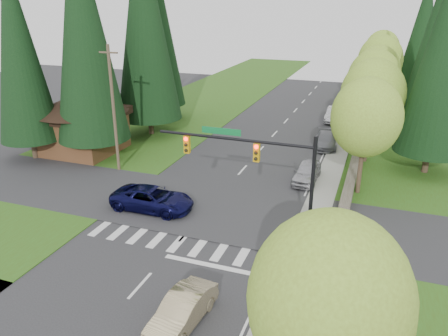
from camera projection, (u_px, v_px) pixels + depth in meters
The scene contains 33 objects.
ground at pixel (150, 274), 22.23m from camera, with size 120.00×120.00×0.00m, color #28282B.
grass_east at pixel (411, 171), 35.61m from camera, with size 14.00×110.00×0.06m, color #335115.
grass_west at pixel (133, 138), 43.89m from camera, with size 14.00×110.00×0.06m, color #335115.
cross_street at pixel (209, 208), 29.25m from camera, with size 120.00×8.00×0.10m, color #28282B.
sidewalk_east at pixel (337, 154), 39.29m from camera, with size 1.80×80.00×0.13m, color gray.
curb_east at pixel (328, 153), 39.56m from camera, with size 0.20×80.00×0.13m, color gray.
stone_wall_north at pixel (363, 130), 45.66m from camera, with size 0.70×40.00×0.70m, color #4C4438.
traffic_signal at pixel (259, 164), 22.98m from camera, with size 8.70×0.37×6.80m.
brown_building at pixel (82, 118), 39.03m from camera, with size 8.40×8.40×5.40m.
utility_pole at pixel (114, 109), 33.92m from camera, with size 1.60×0.24×10.00m.
decid_tree_0 at pixel (366, 118), 29.55m from camera, with size 4.80×4.80×8.37m.
decid_tree_1 at pixel (373, 95), 35.58m from camera, with size 5.20×5.20×8.80m.
decid_tree_2 at pixel (374, 79), 41.74m from camera, with size 5.00×5.00×8.82m.
decid_tree_3 at pixel (377, 72), 47.93m from camera, with size 5.00×5.00×8.55m.
decid_tree_4 at pixel (380, 60), 53.89m from camera, with size 5.40×5.40×9.18m.
decid_tree_5 at pixel (379, 58), 60.29m from camera, with size 4.80×4.80×8.30m.
decid_tree_6 at pixel (382, 50), 66.27m from camera, with size 5.20×5.20×8.86m.
decid_tree_south at pixel (329, 301), 12.11m from camera, with size 4.60×4.60×7.92m.
conifer_w_a at pixel (84, 30), 34.75m from camera, with size 6.12×6.12×19.80m.
conifer_w_b at pixel (85, 38), 39.57m from camera, with size 5.44×5.44×17.80m.
conifer_w_c at pixel (144, 20), 41.26m from camera, with size 6.46×6.46×20.80m.
conifer_w_d at pixel (18, 50), 35.13m from camera, with size 5.10×5.10×16.80m.
conifer_w_e at pixel (156, 27), 47.52m from camera, with size 5.78×5.78×18.80m.
conifer_e_a at pixel (446, 48), 31.77m from camera, with size 5.44×5.44×17.80m.
conifer_e_b at pixel (444, 24), 43.36m from camera, with size 6.12×6.12×19.80m.
conifer_e_c at pixel (423, 31), 56.49m from camera, with size 5.10×5.10×16.80m.
sedan_champagne at pixel (182, 311), 18.59m from camera, with size 1.46×4.19×1.38m, color tan.
suv_navy at pixel (153, 199), 28.83m from camera, with size 2.54×5.52×1.53m, color #0A0A34.
parked_car_a at pixel (307, 172), 33.35m from camera, with size 1.74×4.33×1.48m, color #AAAAAF.
parked_car_b at pixel (326, 140), 41.10m from camera, with size 1.89×4.66×1.35m, color slate.
parked_car_c at pixel (335, 114), 49.90m from camera, with size 1.68×4.81×1.58m, color silver.
parked_car_d at pixel (340, 111), 51.75m from camera, with size 1.62×4.03×1.37m, color white.
parked_car_e at pixel (344, 99), 58.06m from camera, with size 1.96×4.82×1.40m, color silver.
Camera 1 is at (9.96, -16.36, 13.08)m, focal length 35.00 mm.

